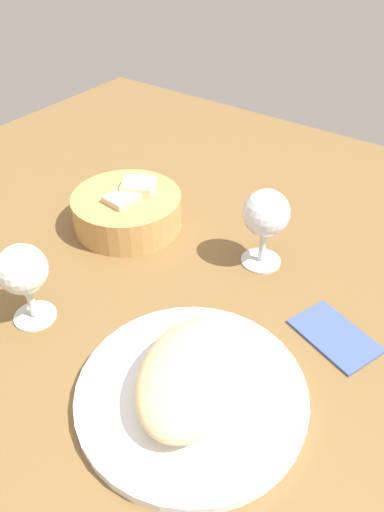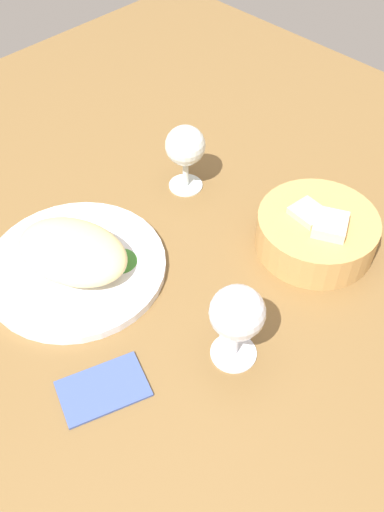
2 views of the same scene
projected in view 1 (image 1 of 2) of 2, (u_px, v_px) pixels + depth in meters
The scene contains 8 objects.
ground_plane at pixel (157, 320), 67.73cm from camera, with size 140.00×140.00×2.00cm, color brown.
plate at pixel (192, 393), 56.34cm from camera, with size 26.93×26.93×1.40cm, color white.
omelette at pixel (192, 375), 54.18cm from camera, with size 17.34×11.73×5.48cm, color beige.
lettuce_garnish at pixel (179, 343), 60.49cm from camera, with size 5.19×5.19×1.41cm, color #397C2B.
bread_basket at pixel (128, 210), 82.17cm from camera, with size 18.36×18.36×7.59cm.
wine_glass_near at pixel (266, 216), 70.92cm from camera, with size 7.06×7.06×12.67cm.
wine_glass_far at pixel (23, 273), 61.87cm from camera, with size 6.65×6.65×11.93cm.
folded_napkin at pixel (335, 335), 63.75cm from camera, with size 11.00×7.00×0.80cm, color #3F5499.
Camera 1 is at (-35.48, -31.51, 48.40)cm, focal length 34.06 mm.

